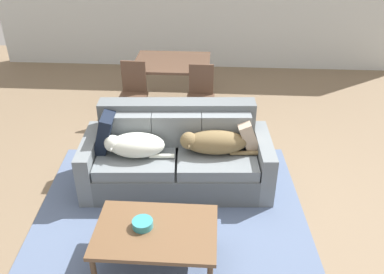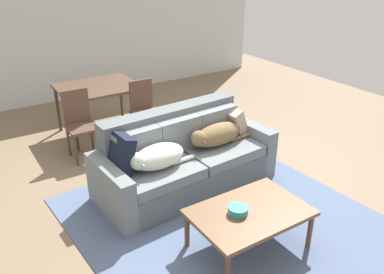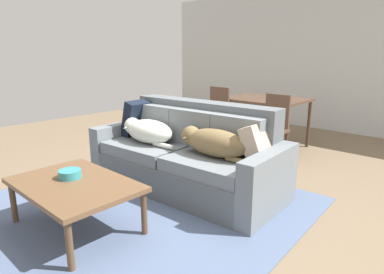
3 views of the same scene
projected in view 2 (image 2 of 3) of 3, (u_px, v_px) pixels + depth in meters
name	position (u px, v px, depth m)	size (l,w,h in m)	color
ground_plane	(191.00, 184.00, 4.98)	(10.00, 10.00, 0.00)	#7B664E
back_partition	(77.00, 27.00, 7.46)	(8.00, 0.12, 2.70)	silver
area_rug	(230.00, 224.00, 4.25)	(2.91, 3.25, 0.01)	slate
couch	(183.00, 159.00, 4.81)	(2.21, 1.05, 0.94)	#585F63
dog_on_left_cushion	(157.00, 157.00, 4.34)	(0.78, 0.39, 0.26)	silver
dog_on_right_cushion	(215.00, 135.00, 4.84)	(0.88, 0.36, 0.27)	brown
throw_pillow_by_left_arm	(118.00, 153.00, 4.27)	(0.14, 0.45, 0.45)	black
throw_pillow_by_right_arm	(232.00, 121.00, 5.16)	(0.15, 0.37, 0.37)	tan
coffee_table	(250.00, 214.00, 3.77)	(1.10, 0.75, 0.42)	brown
bowl_on_coffee_table	(238.00, 210.00, 3.70)	(0.19, 0.19, 0.07)	teal
dining_table	(98.00, 91.00, 6.10)	(1.18, 0.97, 0.77)	#51392A
dining_chair_near_left	(80.00, 121.00, 5.45)	(0.40, 0.40, 0.95)	#51392A
dining_chair_near_right	(145.00, 108.00, 5.95)	(0.41, 0.41, 0.92)	#51392A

